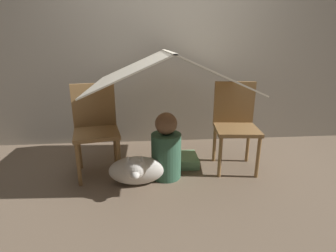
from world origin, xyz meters
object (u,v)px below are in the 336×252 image
object	(u,v)px
dog	(136,170)
chair_left	(96,125)
person_front	(166,150)
chair_right	(235,122)

from	to	relation	value
dog	chair_left	bearing A→B (deg)	138.64
person_front	dog	xyz separation A→B (m)	(-0.29, -0.16, -0.12)
person_front	dog	world-z (taller)	person_front
chair_left	chair_right	xyz separation A→B (m)	(1.42, 0.00, 0.00)
chair_left	chair_right	bearing A→B (deg)	-11.81
dog	chair_right	bearing A→B (deg)	19.12
chair_left	chair_right	distance (m)	1.42
person_front	chair_left	bearing A→B (deg)	164.49
person_front	chair_right	bearing A→B (deg)	14.65
chair_left	person_front	bearing A→B (deg)	-27.37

